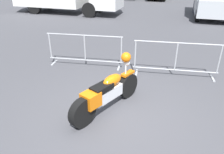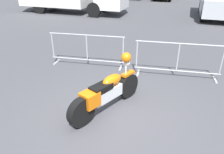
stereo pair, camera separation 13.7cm
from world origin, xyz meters
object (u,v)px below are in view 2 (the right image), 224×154
(crowd_barrier_near, at_px, (87,50))
(crowd_barrier_far, at_px, (178,60))
(pedestrian, at_px, (202,0))
(motorcycle, at_px, (107,92))

(crowd_barrier_near, distance_m, crowd_barrier_far, 2.89)
(crowd_barrier_near, height_order, pedestrian, pedestrian)
(motorcycle, xyz_separation_m, crowd_barrier_near, (-1.45, 2.24, 0.09))
(crowd_barrier_near, xyz_separation_m, pedestrian, (4.05, 11.34, 0.36))
(motorcycle, xyz_separation_m, pedestrian, (2.60, 13.58, 0.45))
(motorcycle, bearing_deg, crowd_barrier_far, -8.10)
(crowd_barrier_far, bearing_deg, pedestrian, 84.18)
(crowd_barrier_near, relative_size, crowd_barrier_far, 1.00)
(pedestrian, bearing_deg, crowd_barrier_near, 163.95)
(crowd_barrier_near, height_order, crowd_barrier_far, same)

